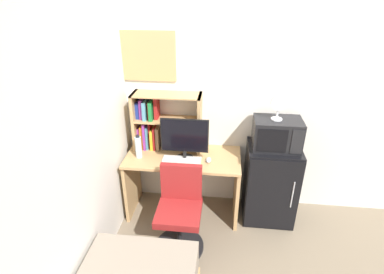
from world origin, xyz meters
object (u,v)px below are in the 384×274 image
at_px(monitor, 185,138).
at_px(computer_mouse, 209,160).
at_px(wall_corkboard, 145,56).
at_px(desk_chair, 180,214).
at_px(desk_fan, 279,106).
at_px(keyboard, 182,160).
at_px(water_bottle, 138,147).
at_px(microwave, 277,134).
at_px(mini_fridge, 270,183).
at_px(hutch_bookshelf, 157,121).

height_order(monitor, computer_mouse, monitor).
bearing_deg(wall_corkboard, desk_chair, -60.30).
bearing_deg(monitor, desk_fan, 5.15).
xyz_separation_m(keyboard, water_bottle, (-0.46, 0.03, 0.11)).
distance_m(microwave, wall_corkboard, 1.56).
bearing_deg(monitor, computer_mouse, -5.98).
distance_m(monitor, microwave, 0.94).
relative_size(computer_mouse, wall_corkboard, 0.15).
distance_m(water_bottle, mini_fridge, 1.49).
distance_m(computer_mouse, microwave, 0.74).
relative_size(hutch_bookshelf, computer_mouse, 7.51).
bearing_deg(keyboard, computer_mouse, 3.37).
xyz_separation_m(desk_fan, desk_chair, (-0.90, -0.54, -0.97)).
bearing_deg(hutch_bookshelf, keyboard, -42.21).
xyz_separation_m(hutch_bookshelf, keyboard, (0.30, -0.28, -0.31)).
bearing_deg(hutch_bookshelf, water_bottle, -122.98).
distance_m(computer_mouse, desk_fan, 0.89).
xyz_separation_m(hutch_bookshelf, computer_mouse, (0.58, -0.26, -0.30)).
bearing_deg(microwave, mini_fridge, -90.21).
bearing_deg(wall_corkboard, water_bottle, -97.13).
xyz_separation_m(mini_fridge, microwave, (0.00, 0.00, 0.60)).
bearing_deg(desk_fan, hutch_bookshelf, 173.11).
xyz_separation_m(hutch_bookshelf, wall_corkboard, (-0.12, 0.11, 0.68)).
bearing_deg(desk_fan, keyboard, -172.39).
relative_size(computer_mouse, microwave, 0.21).
bearing_deg(wall_corkboard, keyboard, -42.51).
xyz_separation_m(computer_mouse, desk_fan, (0.66, 0.11, 0.58)).
relative_size(monitor, wall_corkboard, 0.78).
distance_m(monitor, desk_chair, 0.76).
distance_m(hutch_bookshelf, water_bottle, 0.35).
relative_size(mini_fridge, microwave, 1.88).
height_order(keyboard, water_bottle, water_bottle).
bearing_deg(microwave, hutch_bookshelf, 173.45).
xyz_separation_m(water_bottle, wall_corkboard, (0.04, 0.36, 0.87)).
relative_size(hutch_bookshelf, mini_fridge, 0.82).
bearing_deg(mini_fridge, wall_corkboard, 169.42).
relative_size(desk_fan, wall_corkboard, 0.40).
bearing_deg(mini_fridge, desk_fan, -173.20).
height_order(mini_fridge, desk_fan, desk_fan).
height_order(computer_mouse, mini_fridge, mini_fridge).
bearing_deg(monitor, water_bottle, -178.15).
bearing_deg(mini_fridge, computer_mouse, -170.68).
xyz_separation_m(monitor, desk_chair, (0.01, -0.46, -0.61)).
relative_size(keyboard, water_bottle, 1.56).
bearing_deg(computer_mouse, hutch_bookshelf, 156.09).
xyz_separation_m(water_bottle, desk_fan, (1.40, 0.10, 0.48)).
bearing_deg(desk_fan, water_bottle, -176.00).
distance_m(keyboard, desk_fan, 1.12).
bearing_deg(mini_fridge, microwave, 89.79).
bearing_deg(hutch_bookshelf, computer_mouse, -23.91).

